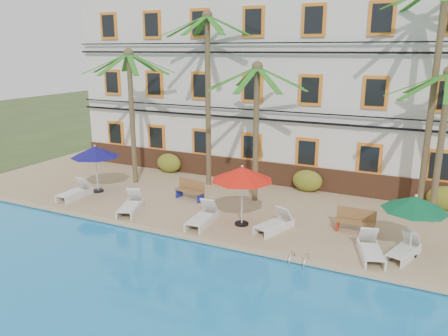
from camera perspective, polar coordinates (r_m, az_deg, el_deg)
The scene contains 24 objects.
ground at distance 17.19m, azimuth -0.68°, elevation -9.30°, with size 100.00×100.00×0.00m, color #384C23.
pool_deck at distance 21.42m, azimuth 5.26°, elevation -3.95°, with size 30.00×12.00×0.25m, color tan.
pool_coping at distance 16.35m, azimuth -2.11°, elevation -9.58°, with size 30.00×0.35×0.06m, color tan.
hotel_building at distance 25.04m, azimuth 9.64°, elevation 10.98°, with size 25.40×6.44×10.22m.
palm_a at distance 23.04m, azimuth -12.06°, elevation 9.10°, with size 4.61×4.61×6.96m.
palm_b at distance 22.07m, azimuth -2.13°, elevation 11.81°, with size 4.61×4.61×8.73m.
palm_c at distance 19.79m, azimuth 4.26°, elevation 7.48°, with size 4.61×4.61×6.41m.
palm_d at distance 19.43m, azimuth 25.96°, elevation 11.43°, with size 4.61×4.61×9.67m.
palm_e at distance 19.12m, azimuth 26.76°, elevation 5.45°, with size 4.61×4.61×6.31m.
shrub_left at distance 25.40m, azimuth -7.19°, elevation 0.65°, with size 1.50×0.90×1.10m, color #265718.
shrub_mid at distance 22.20m, azimuth 10.85°, elevation -1.64°, with size 1.50×0.90×1.10m, color #265718.
shrub_right at distance 21.58m, azimuth 26.85°, elevation -3.55°, with size 1.50×0.90×1.10m, color #265718.
umbrella_blue at distance 22.29m, azimuth -16.48°, elevation 2.04°, with size 2.40×2.40×2.40m.
umbrella_red at distance 17.21m, azimuth 2.39°, elevation -0.79°, with size 2.51×2.51×2.51m.
umbrella_green at distance 16.01m, azimuth 23.71°, elevation -4.29°, with size 2.21×2.21×2.22m.
lounger_a at distance 22.15m, azimuth -18.87°, elevation -2.96°, with size 0.71×1.88×0.88m.
lounger_b at distance 19.59m, azimuth -12.08°, elevation -4.77°, with size 1.34×2.09×0.93m.
lounger_c at distance 17.85m, azimuth -2.77°, elevation -6.43°, with size 0.83×2.02×0.94m.
lounger_d at distance 17.38m, azimuth 6.64°, elevation -7.22°, with size 1.23×1.94×0.86m.
lounger_e at distance 15.98m, azimuth 18.59°, elevation -10.00°, with size 1.21×2.01×0.89m.
lounger_f at distance 16.37m, azimuth 22.45°, elevation -9.86°, with size 1.12×1.83×0.82m.
bench_left at distance 20.75m, azimuth -4.39°, elevation -2.83°, with size 1.56×0.71×0.93m.
bench_right at distance 17.80m, azimuth 16.77°, elevation -6.58°, with size 1.51×0.50×0.93m.
pool_ladder at distance 15.12m, azimuth 9.76°, elevation -12.09°, with size 0.54×0.74×0.74m.
Camera 1 is at (6.95, -14.01, 7.13)m, focal length 35.00 mm.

